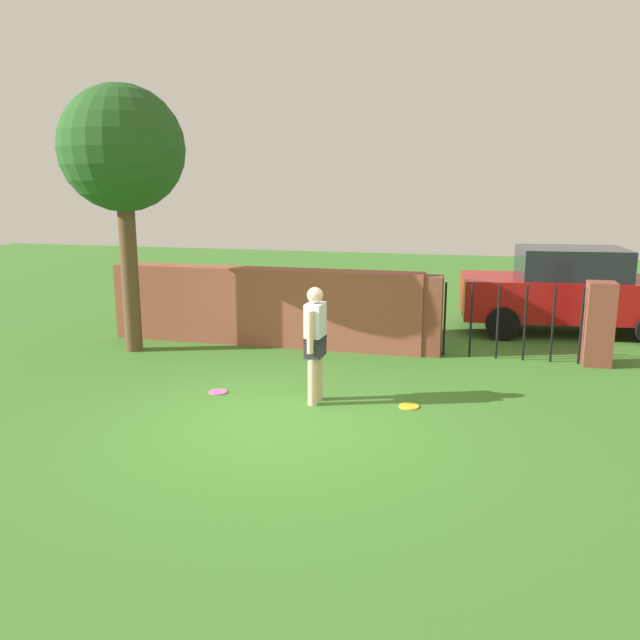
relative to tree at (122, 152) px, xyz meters
name	(u,v)px	position (x,y,z in m)	size (l,w,h in m)	color
ground_plane	(279,422)	(3.65, -2.81, -3.50)	(40.00, 40.00, 0.00)	#3D7528
brick_wall	(264,306)	(2.15, 1.02, -2.78)	(5.92, 0.50, 1.44)	brown
tree	(122,152)	(0.00, 0.00, 0.00)	(2.15, 2.15, 4.63)	brown
person	(315,339)	(3.91, -1.94, -2.60)	(0.24, 0.54, 1.62)	beige
fence_gate	(512,320)	(6.60, 1.02, -2.80)	(3.22, 0.44, 1.40)	brown
car	(569,291)	(7.79, 3.39, -2.64)	(4.34, 2.22, 1.72)	#A51111
frisbee_pink	(218,392)	(2.43, -1.89, -3.49)	(0.27, 0.27, 0.02)	pink
frisbee_yellow	(409,406)	(5.20, -1.83, -3.49)	(0.27, 0.27, 0.02)	yellow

